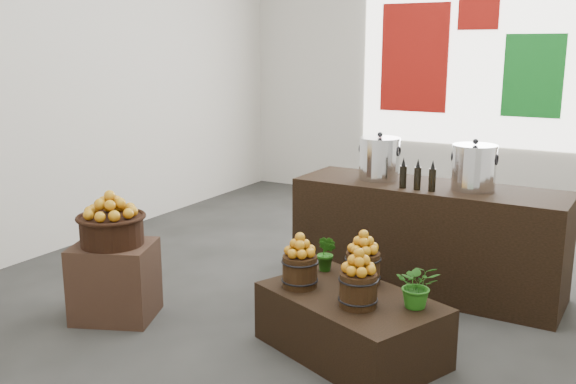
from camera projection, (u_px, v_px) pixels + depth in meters
The scene contains 22 objects.
ground at pixel (343, 286), 5.61m from camera, with size 7.00×7.00×0.00m, color #3B3B38.
back_wall at pixel (461, 50), 8.14m from camera, with size 6.00×0.04×4.00m, color beige.
back_opening at pixel (485, 50), 7.98m from camera, with size 3.20×0.02×2.40m, color white.
deco_red_left at pixel (414, 58), 8.43m from camera, with size 0.90×0.04×1.40m, color #9D120C.
deco_green_right at pixel (533, 76), 7.76m from camera, with size 0.70×0.04×1.00m, color #127521.
deco_red_upper at pixel (479, 9), 7.91m from camera, with size 0.50×0.04×0.50m, color #9D120C.
crate at pixel (115, 281), 4.91m from camera, with size 0.59×0.48×0.59m, color #472E21.
wicker_basket at pixel (112, 231), 4.82m from camera, with size 0.47×0.47×0.21m, color black.
apples_in_basket at pixel (110, 204), 4.77m from camera, with size 0.37×0.37×0.20m, color #8F1D04, non-canonical shape.
display_table at pixel (351, 324), 4.34m from camera, with size 1.21×0.74×0.42m, color black.
apple_bucket_front_left at pixel (300, 271), 4.44m from camera, with size 0.24×0.24×0.22m, color #331D0E.
apples_in_bucket_front_left at pixel (300, 245), 4.39m from camera, with size 0.18×0.18×0.16m, color #8F1D04, non-canonical shape.
apple_bucket_front_right at pixel (358, 290), 4.10m from camera, with size 0.24×0.24×0.22m, color #331D0E.
apples_in_bucket_front_right at pixel (359, 261), 4.05m from camera, with size 0.18×0.18×0.16m, color #8F1D04, non-canonical shape.
apple_bucket_rear at pixel (363, 268), 4.50m from camera, with size 0.24×0.24×0.22m, color #331D0E.
apples_in_bucket_rear at pixel (363, 242), 4.46m from camera, with size 0.18×0.18×0.16m, color #8F1D04, non-canonical shape.
herb_garnish_right at pixel (418, 285), 4.07m from camera, with size 0.27×0.24×0.30m, color #206114.
herb_garnish_left at pixel (327, 253), 4.73m from camera, with size 0.15×0.12×0.28m, color #206114.
counter at pixel (427, 238), 5.46m from camera, with size 2.24×0.71×0.92m, color black.
stock_pot_left at pixel (379, 160), 5.54m from camera, with size 0.35×0.35×0.35m, color silver.
stock_pot_center at pixel (474, 169), 5.14m from camera, with size 0.35×0.35×0.35m, color silver.
oil_cruets at pixel (421, 175), 5.14m from camera, with size 0.24×0.06×0.25m, color black, non-canonical shape.
Camera 1 is at (2.17, -4.85, 2.05)m, focal length 40.00 mm.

